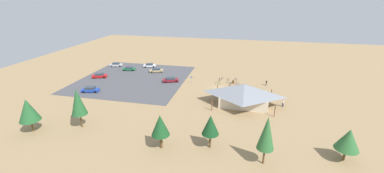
{
  "coord_description": "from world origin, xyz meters",
  "views": [
    {
      "loc": [
        -6.8,
        66.81,
        25.86
      ],
      "look_at": [
        7.25,
        4.04,
        1.2
      ],
      "focal_mm": 23.0,
      "sensor_mm": 36.0,
      "label": 1
    }
  ],
  "objects": [
    {
      "name": "ground",
      "position": [
        0.0,
        0.0,
        0.0
      ],
      "size": [
        160.0,
        160.0,
        0.0
      ],
      "primitive_type": "plane",
      "color": "#9E7F56",
      "rests_on": "ground"
    },
    {
      "name": "parking_lot_asphalt",
      "position": [
        27.61,
        -1.68,
        0.03
      ],
      "size": [
        32.75,
        34.13,
        0.05
      ],
      "primitive_type": "cube",
      "color": "#4C4C51",
      "rests_on": "ground"
    },
    {
      "name": "bike_pavilion",
      "position": [
        -7.02,
        10.21,
        3.02
      ],
      "size": [
        14.46,
        10.61,
        5.27
      ],
      "color": "beige",
      "rests_on": "ground"
    },
    {
      "name": "trash_bin",
      "position": [
        -3.69,
        -4.44,
        0.45
      ],
      "size": [
        0.6,
        0.6,
        0.9
      ],
      "primitive_type": "cylinder",
      "color": "brown",
      "rests_on": "ground"
    },
    {
      "name": "lot_sign",
      "position": [
        8.75,
        -1.85,
        1.41
      ],
      "size": [
        0.56,
        0.08,
        2.2
      ],
      "color": "#99999E",
      "rests_on": "ground"
    },
    {
      "name": "pine_far_west",
      "position": [
        24.91,
        28.57,
        5.65
      ],
      "size": [
        3.06,
        3.06,
        8.39
      ],
      "color": "brown",
      "rests_on": "ground"
    },
    {
      "name": "pine_east",
      "position": [
        6.62,
        31.88,
        4.53
      ],
      "size": [
        3.21,
        3.21,
        6.48
      ],
      "color": "brown",
      "rests_on": "ground"
    },
    {
      "name": "pine_midwest",
      "position": [
        -10.87,
        32.42,
        5.67
      ],
      "size": [
        2.71,
        2.71,
        8.49
      ],
      "color": "brown",
      "rests_on": "ground"
    },
    {
      "name": "pine_far_east",
      "position": [
        -23.79,
        28.73,
        4.01
      ],
      "size": [
        3.72,
        3.72,
        5.82
      ],
      "color": "brown",
      "rests_on": "ground"
    },
    {
      "name": "pine_mideast",
      "position": [
        -1.8,
        29.88,
        4.52
      ],
      "size": [
        3.03,
        3.03,
        6.38
      ],
      "color": "brown",
      "rests_on": "ground"
    },
    {
      "name": "pine_center",
      "position": [
        33.34,
        32.21,
        4.71
      ],
      "size": [
        3.88,
        3.88,
        6.98
      ],
      "color": "brown",
      "rests_on": "ground"
    },
    {
      "name": "bicycle_blue_lone_east",
      "position": [
        -4.8,
        -3.57,
        0.38
      ],
      "size": [
        1.63,
        0.61,
        0.84
      ],
      "color": "black",
      "rests_on": "ground"
    },
    {
      "name": "bicycle_teal_edge_south",
      "position": [
        0.55,
        -5.75,
        0.37
      ],
      "size": [
        0.69,
        1.65,
        0.85
      ],
      "color": "black",
      "rests_on": "ground"
    },
    {
      "name": "bicycle_green_yard_front",
      "position": [
        0.69,
        -2.29,
        0.39
      ],
      "size": [
        1.71,
        0.48,
        0.89
      ],
      "color": "black",
      "rests_on": "ground"
    },
    {
      "name": "bicycle_yellow_near_porch",
      "position": [
        -2.07,
        -6.93,
        0.38
      ],
      "size": [
        1.1,
        1.31,
        0.84
      ],
      "color": "black",
      "rests_on": "ground"
    },
    {
      "name": "bicycle_silver_yard_center",
      "position": [
        -0.0,
        -7.56,
        0.37
      ],
      "size": [
        0.6,
        1.58,
        0.86
      ],
      "color": "black",
      "rests_on": "ground"
    },
    {
      "name": "bicycle_white_near_sign",
      "position": [
        -2.27,
        -3.78,
        0.35
      ],
      "size": [
        1.11,
        1.36,
        0.82
      ],
      "color": "black",
      "rests_on": "ground"
    },
    {
      "name": "bicycle_black_mid_cluster",
      "position": [
        -2.99,
        -2.26,
        0.38
      ],
      "size": [
        0.62,
        1.61,
        0.82
      ],
      "color": "black",
      "rests_on": "ground"
    },
    {
      "name": "bicycle_purple_edge_north",
      "position": [
        -4.33,
        -7.04,
        0.4
      ],
      "size": [
        1.0,
        1.52,
        0.92
      ],
      "color": "black",
      "rests_on": "ground"
    },
    {
      "name": "bicycle_orange_yard_right",
      "position": [
        -1.56,
        3.28,
        0.36
      ],
      "size": [
        0.5,
        1.71,
        0.81
      ],
      "color": "black",
      "rests_on": "ground"
    },
    {
      "name": "car_silver_inner_stall",
      "position": [
        40.08,
        -13.21,
        0.74
      ],
      "size": [
        4.82,
        2.87,
        1.38
      ],
      "color": "#BCBCC1",
      "rests_on": "parking_lot_asphalt"
    },
    {
      "name": "car_green_near_entry",
      "position": [
        33.12,
        -9.65,
        0.7
      ],
      "size": [
        4.52,
        2.39,
        1.28
      ],
      "color": "#1E6B3D",
      "rests_on": "parking_lot_asphalt"
    },
    {
      "name": "car_maroon_far_end",
      "position": [
        15.22,
        -1.42,
        0.76
      ],
      "size": [
        5.09,
        3.52,
        1.43
      ],
      "color": "maroon",
      "rests_on": "parking_lot_asphalt"
    },
    {
      "name": "car_red_front_row",
      "position": [
        38.85,
        -0.24,
        0.76
      ],
      "size": [
        4.9,
        3.21,
        1.44
      ],
      "color": "red",
      "rests_on": "parking_lot_asphalt"
    },
    {
      "name": "car_tan_mid_lot",
      "position": [
        22.95,
        -9.78,
        0.74
      ],
      "size": [
        4.99,
        3.38,
        1.37
      ],
      "color": "tan",
      "rests_on": "parking_lot_asphalt"
    },
    {
      "name": "car_blue_by_curb",
      "position": [
        34.51,
        11.28,
        0.76
      ],
      "size": [
        4.97,
        2.86,
        1.44
      ],
      "color": "#1E42B2",
      "rests_on": "parking_lot_asphalt"
    },
    {
      "name": "car_white_back_corner",
      "position": [
        27.6,
        -15.15,
        0.72
      ],
      "size": [
        4.74,
        3.0,
        1.35
      ],
      "color": "white",
      "rests_on": "parking_lot_asphalt"
    },
    {
      "name": "visitor_at_bikes",
      "position": [
        -13.4,
        -4.79,
        0.87
      ],
      "size": [
        0.36,
        0.36,
        1.67
      ],
      "color": "#2D3347",
      "rests_on": "ground"
    },
    {
      "name": "visitor_crossing_yard",
      "position": [
        -16.47,
        9.45,
        0.92
      ],
      "size": [
        0.36,
        0.36,
        1.76
      ],
      "color": "#2D3347",
      "rests_on": "ground"
    }
  ]
}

